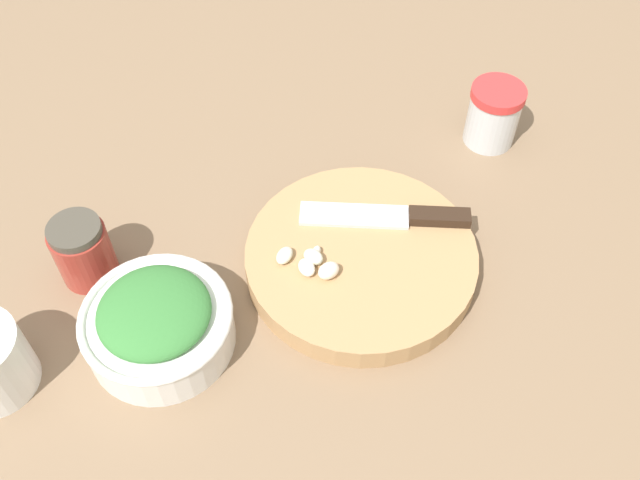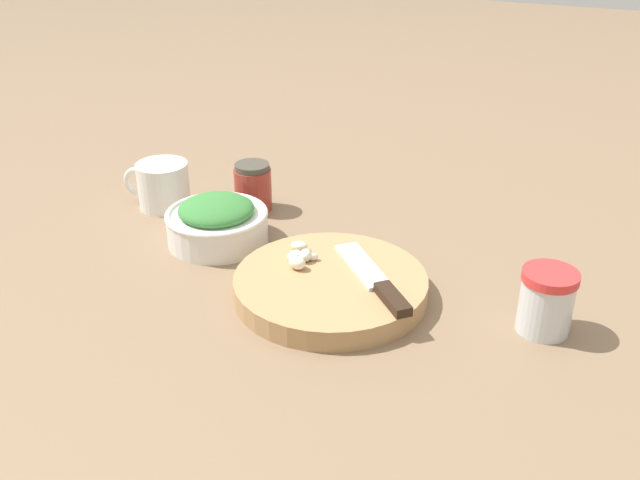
# 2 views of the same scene
# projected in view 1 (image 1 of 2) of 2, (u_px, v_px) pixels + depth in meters

# --- Properties ---
(ground_plane) EXTENTS (5.00, 5.00, 0.00)m
(ground_plane) POSITION_uv_depth(u_px,v_px,m) (280.00, 257.00, 0.84)
(ground_plane) COLOR #7F664C
(cutting_board) EXTENTS (0.27, 0.27, 0.03)m
(cutting_board) POSITION_uv_depth(u_px,v_px,m) (361.00, 259.00, 0.82)
(cutting_board) COLOR tan
(cutting_board) RESTS_ON ground_plane
(chef_knife) EXTENTS (0.16, 0.16, 0.01)m
(chef_knife) POSITION_uv_depth(u_px,v_px,m) (395.00, 216.00, 0.83)
(chef_knife) COLOR black
(chef_knife) RESTS_ON cutting_board
(garlic_cloves) EXTENTS (0.05, 0.07, 0.02)m
(garlic_cloves) POSITION_uv_depth(u_px,v_px,m) (311.00, 263.00, 0.79)
(garlic_cloves) COLOR silver
(garlic_cloves) RESTS_ON cutting_board
(herb_bowl) EXTENTS (0.16, 0.16, 0.07)m
(herb_bowl) POSITION_uv_depth(u_px,v_px,m) (156.00, 321.00, 0.74)
(herb_bowl) COLOR silver
(herb_bowl) RESTS_ON ground_plane
(spice_jar) EXTENTS (0.07, 0.07, 0.08)m
(spice_jar) POSITION_uv_depth(u_px,v_px,m) (493.00, 115.00, 0.93)
(spice_jar) COLOR silver
(spice_jar) RESTS_ON ground_plane
(honey_jar) EXTENTS (0.06, 0.06, 0.08)m
(honey_jar) POSITION_uv_depth(u_px,v_px,m) (83.00, 251.00, 0.79)
(honey_jar) COLOR #9E3328
(honey_jar) RESTS_ON ground_plane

